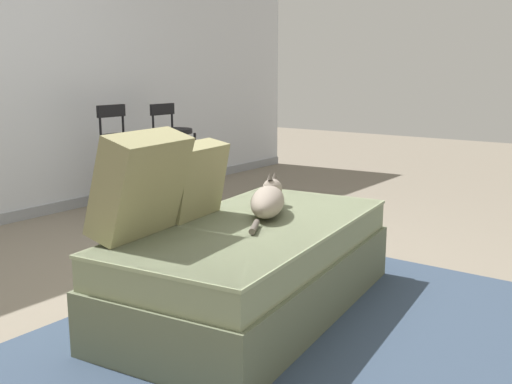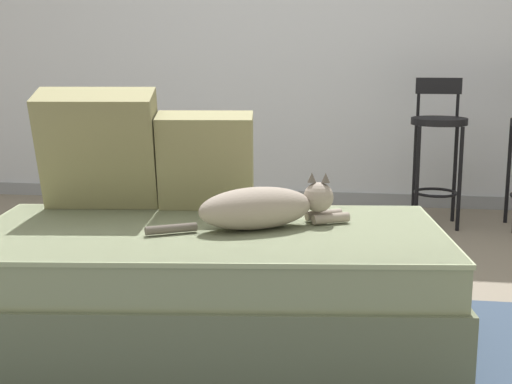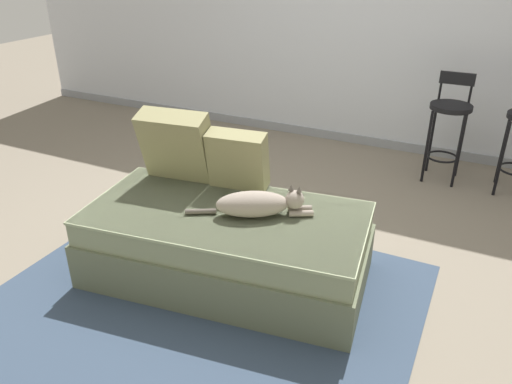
{
  "view_description": "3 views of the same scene",
  "coord_description": "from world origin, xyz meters",
  "px_view_note": "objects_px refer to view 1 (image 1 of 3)",
  "views": [
    {
      "loc": [
        -2.3,
        -2.11,
        1.2
      ],
      "look_at": [
        0.15,
        -0.3,
        0.57
      ],
      "focal_mm": 42.0,
      "sensor_mm": 36.0,
      "label": 1
    },
    {
      "loc": [
        0.53,
        -2.79,
        1.07
      ],
      "look_at": [
        0.15,
        -0.3,
        0.57
      ],
      "focal_mm": 50.0,
      "sensor_mm": 36.0,
      "label": 2
    },
    {
      "loc": [
        1.28,
        -2.62,
        1.87
      ],
      "look_at": [
        0.15,
        -0.3,
        0.57
      ],
      "focal_mm": 35.0,
      "sensor_mm": 36.0,
      "label": 3
    }
  ],
  "objects_px": {
    "throw_pillow_middle": "(195,180)",
    "cat": "(268,200)",
    "bar_stool_near_window": "(122,149)",
    "bar_stool_by_doorway": "(172,144)",
    "couch": "(254,266)",
    "throw_pillow_corner": "(141,185)"
  },
  "relations": [
    {
      "from": "couch",
      "to": "cat",
      "type": "distance_m",
      "value": 0.36
    },
    {
      "from": "couch",
      "to": "bar_stool_by_doorway",
      "type": "bearing_deg",
      "value": 53.0
    },
    {
      "from": "bar_stool_near_window",
      "to": "bar_stool_by_doorway",
      "type": "relative_size",
      "value": 1.02
    },
    {
      "from": "couch",
      "to": "cat",
      "type": "relative_size",
      "value": 2.56
    },
    {
      "from": "throw_pillow_middle",
      "to": "cat",
      "type": "height_order",
      "value": "throw_pillow_middle"
    },
    {
      "from": "bar_stool_near_window",
      "to": "bar_stool_by_doorway",
      "type": "height_order",
      "value": "bar_stool_near_window"
    },
    {
      "from": "throw_pillow_middle",
      "to": "bar_stool_by_doorway",
      "type": "distance_m",
      "value": 2.43
    },
    {
      "from": "bar_stool_near_window",
      "to": "cat",
      "type": "bearing_deg",
      "value": -111.34
    },
    {
      "from": "cat",
      "to": "bar_stool_by_doorway",
      "type": "bearing_deg",
      "value": 55.8
    },
    {
      "from": "bar_stool_near_window",
      "to": "bar_stool_by_doorway",
      "type": "bearing_deg",
      "value": -0.05
    },
    {
      "from": "bar_stool_by_doorway",
      "to": "throw_pillow_middle",
      "type": "bearing_deg",
      "value": -133.06
    },
    {
      "from": "cat",
      "to": "couch",
      "type": "bearing_deg",
      "value": -165.5
    },
    {
      "from": "couch",
      "to": "bar_stool_near_window",
      "type": "distance_m",
      "value": 2.33
    },
    {
      "from": "throw_pillow_middle",
      "to": "bar_stool_near_window",
      "type": "distance_m",
      "value": 2.07
    },
    {
      "from": "couch",
      "to": "cat",
      "type": "bearing_deg",
      "value": 14.5
    },
    {
      "from": "throw_pillow_middle",
      "to": "cat",
      "type": "distance_m",
      "value": 0.4
    },
    {
      "from": "throw_pillow_middle",
      "to": "couch",
      "type": "bearing_deg",
      "value": -75.34
    },
    {
      "from": "couch",
      "to": "bar_stool_near_window",
      "type": "bearing_deg",
      "value": 64.77
    },
    {
      "from": "couch",
      "to": "throw_pillow_corner",
      "type": "distance_m",
      "value": 0.73
    },
    {
      "from": "throw_pillow_middle",
      "to": "cat",
      "type": "bearing_deg",
      "value": -44.76
    },
    {
      "from": "cat",
      "to": "bar_stool_near_window",
      "type": "bearing_deg",
      "value": 68.66
    },
    {
      "from": "couch",
      "to": "bar_stool_by_doorway",
      "type": "xyz_separation_m",
      "value": [
        1.57,
        2.09,
        0.31
      ]
    }
  ]
}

